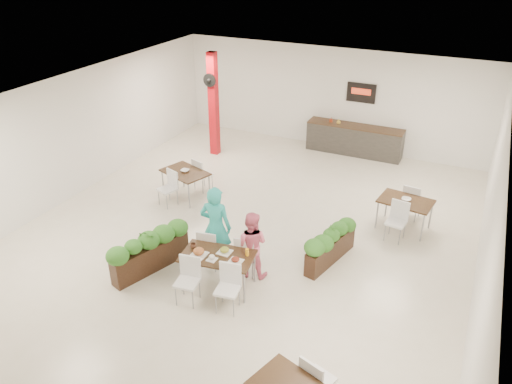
# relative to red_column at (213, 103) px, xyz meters

# --- Properties ---
(ground) EXTENTS (12.00, 12.00, 0.00)m
(ground) POSITION_rel_red_column_xyz_m (3.00, -3.79, -1.64)
(ground) COLOR beige
(ground) RESTS_ON ground
(room_shell) EXTENTS (10.10, 12.10, 3.22)m
(room_shell) POSITION_rel_red_column_xyz_m (3.00, -3.79, 0.36)
(room_shell) COLOR white
(room_shell) RESTS_ON ground
(red_column) EXTENTS (0.40, 0.41, 3.20)m
(red_column) POSITION_rel_red_column_xyz_m (0.00, 0.00, 0.00)
(red_column) COLOR #B10B14
(red_column) RESTS_ON ground
(service_counter) EXTENTS (3.00, 0.64, 2.20)m
(service_counter) POSITION_rel_red_column_xyz_m (4.00, 1.86, -1.15)
(service_counter) COLOR #282623
(service_counter) RESTS_ON ground
(main_table) EXTENTS (1.51, 1.79, 0.92)m
(main_table) POSITION_rel_red_column_xyz_m (3.40, -5.91, -1.01)
(main_table) COLOR black
(main_table) RESTS_ON ground
(diner_man) EXTENTS (0.73, 0.54, 1.83)m
(diner_man) POSITION_rel_red_column_xyz_m (3.01, -5.25, -0.73)
(diner_man) COLOR #29B4B0
(diner_man) RESTS_ON ground
(diner_woman) EXTENTS (0.78, 0.65, 1.44)m
(diner_woman) POSITION_rel_red_column_xyz_m (3.81, -5.25, -0.92)
(diner_woman) COLOR pink
(diner_woman) RESTS_ON ground
(planter_left) EXTENTS (0.87, 1.79, 0.97)m
(planter_left) POSITION_rel_red_column_xyz_m (1.86, -6.00, -1.14)
(planter_left) COLOR black
(planter_left) RESTS_ON ground
(planter_right) EXTENTS (0.71, 1.66, 0.88)m
(planter_right) POSITION_rel_red_column_xyz_m (5.14, -4.13, -1.17)
(planter_right) COLOR black
(planter_right) RESTS_ON ground
(side_table_a) EXTENTS (1.40, 1.67, 0.92)m
(side_table_a) POSITION_rel_red_column_xyz_m (0.78, -2.94, -1.01)
(side_table_a) COLOR black
(side_table_a) RESTS_ON ground
(side_table_b) EXTENTS (1.29, 1.66, 0.92)m
(side_table_b) POSITION_rel_red_column_xyz_m (6.29, -2.09, -1.01)
(side_table_b) COLOR black
(side_table_b) RESTS_ON ground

